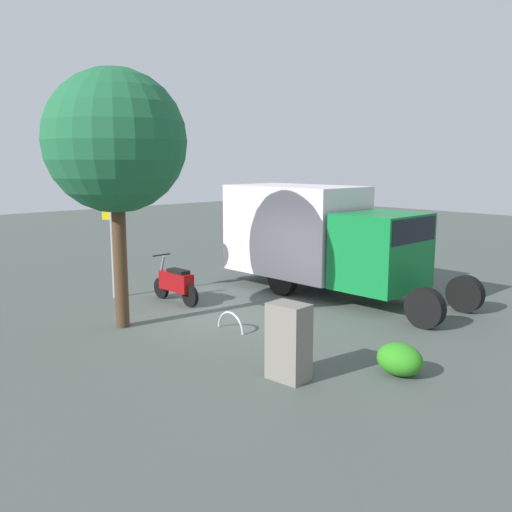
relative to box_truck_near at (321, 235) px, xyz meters
name	(u,v)px	position (x,y,z in m)	size (l,w,h in m)	color
ground_plane	(224,316)	(-0.03, 3.51, -1.62)	(60.00, 60.00, 0.00)	#47504A
box_truck_near	(321,235)	(0.00, 0.00, 0.00)	(7.07, 2.30, 2.94)	black
motorcycle	(176,283)	(1.80, 3.59, -1.10)	(1.81, 0.55, 1.20)	black
stop_sign	(111,215)	(3.41, 4.49, 0.61)	(0.71, 0.33, 3.34)	#9E9EA3
street_tree	(115,142)	(0.84, 5.68, 2.40)	(3.02, 3.02, 5.55)	#47301E
utility_cabinet	(289,342)	(-3.75, 5.18, -0.96)	(0.67, 0.46, 1.31)	slate
bike_rack_hoop	(230,331)	(-1.01, 4.13, -1.62)	(0.85, 0.85, 0.05)	#B7B7BC
shrub_near_sign	(400,359)	(-4.91, 3.65, -1.34)	(0.82, 0.67, 0.56)	#2C871D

